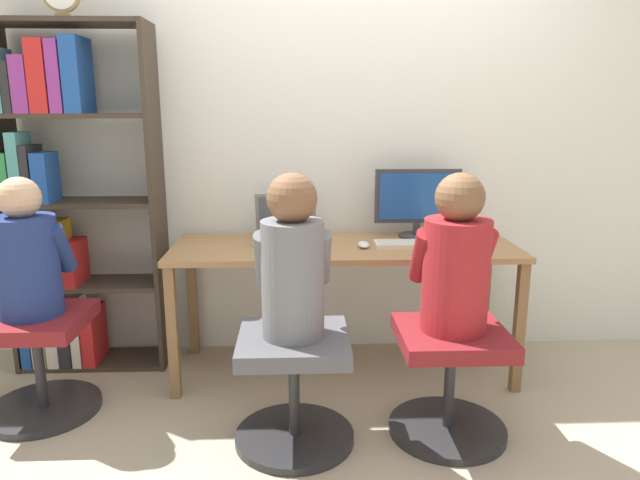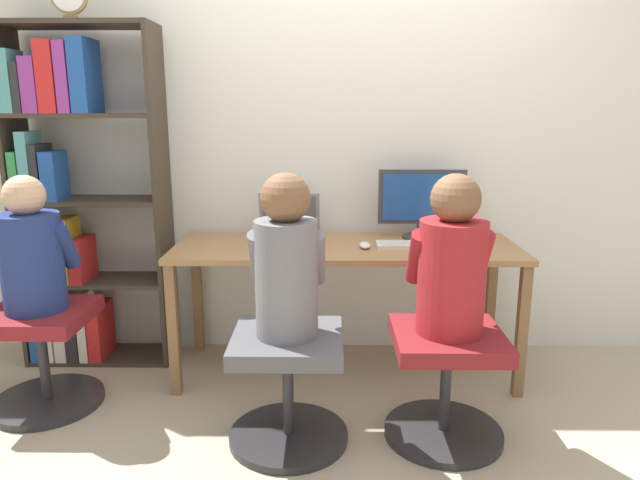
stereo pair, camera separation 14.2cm
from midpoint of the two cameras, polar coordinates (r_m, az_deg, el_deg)
name	(u,v)px [view 1 (the left image)]	position (r m, az deg, el deg)	size (l,w,h in m)	color
ground_plane	(348,397)	(3.01, 1.41, -15.47)	(14.00, 14.00, 0.00)	tan
wall_back	(340,132)	(3.33, 0.76, 10.74)	(10.00, 0.05, 2.60)	silver
desk	(344,259)	(3.06, 1.10, -1.88)	(1.83, 0.63, 0.72)	olive
desktop_monitor	(418,203)	(3.22, 8.49, 3.70)	(0.48, 0.20, 0.38)	#333338
laptop	(286,231)	(3.16, -4.76, 0.94)	(0.34, 0.35, 0.25)	gray
keyboard	(418,244)	(3.05, 8.42, -0.36)	(0.45, 0.14, 0.03)	silver
computer_mouse_by_keyboard	(363,245)	(2.99, 3.02, -0.47)	(0.06, 0.12, 0.03)	silver
office_chair_left	(450,375)	(2.64, 11.34, -13.13)	(0.53, 0.53, 0.50)	#262628
office_chair_right	(294,382)	(2.54, -4.26, -13.99)	(0.53, 0.53, 0.50)	#262628
person_at_monitor	(456,261)	(2.46, 11.85, -2.11)	(0.35, 0.31, 0.68)	maroon
person_at_laptop	(293,263)	(2.35, -4.48, -2.29)	(0.32, 0.30, 0.69)	slate
bookshelf	(62,210)	(3.41, -25.49, 2.76)	(0.81, 0.30, 1.87)	#382D23
office_chair_side	(38,358)	(3.10, -27.55, -10.40)	(0.53, 0.53, 0.50)	#262628
person_near_shelf	(26,256)	(2.95, -28.53, -1.39)	(0.34, 0.31, 0.64)	navy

